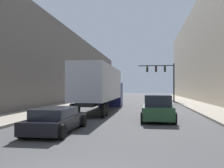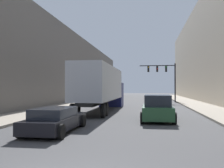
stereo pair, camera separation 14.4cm
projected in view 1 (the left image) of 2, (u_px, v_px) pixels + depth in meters
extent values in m
cube|color=gray|center=(191.00, 103.00, 33.39)|extent=(3.42, 80.00, 0.15)
cube|color=gray|center=(83.00, 102.00, 35.50)|extent=(3.42, 80.00, 0.15)
cube|color=#66605B|center=(52.00, 67.00, 36.25)|extent=(6.00, 80.00, 10.44)
cube|color=#B2B7C1|center=(100.00, 83.00, 22.14)|extent=(2.54, 11.33, 2.86)
cube|color=black|center=(100.00, 101.00, 22.11)|extent=(1.27, 11.33, 0.24)
cube|color=navy|center=(111.00, 95.00, 28.86)|extent=(2.54, 2.29, 2.70)
cylinder|color=black|center=(72.00, 110.00, 17.85)|extent=(0.25, 1.00, 1.00)
cylinder|color=black|center=(103.00, 111.00, 17.53)|extent=(0.25, 1.00, 1.00)
cylinder|color=black|center=(77.00, 109.00, 19.03)|extent=(0.25, 1.00, 1.00)
cylinder|color=black|center=(106.00, 109.00, 18.72)|extent=(0.25, 1.00, 1.00)
cylinder|color=black|center=(101.00, 102.00, 29.00)|extent=(0.25, 1.00, 1.00)
cylinder|color=black|center=(120.00, 102.00, 28.69)|extent=(0.25, 1.00, 1.00)
cube|color=black|center=(57.00, 122.00, 12.00)|extent=(1.73, 4.70, 0.56)
cube|color=#1E232D|center=(55.00, 112.00, 11.77)|extent=(1.53, 2.58, 0.43)
cylinder|color=black|center=(53.00, 120.00, 13.75)|extent=(0.25, 0.64, 0.64)
cylinder|color=black|center=(83.00, 121.00, 13.51)|extent=(0.25, 0.64, 0.64)
cylinder|color=black|center=(22.00, 131.00, 10.39)|extent=(0.25, 0.64, 0.64)
cylinder|color=black|center=(62.00, 132.00, 10.14)|extent=(0.25, 0.64, 0.64)
cube|color=#234C2D|center=(157.00, 111.00, 16.37)|extent=(1.83, 4.80, 0.78)
cube|color=#1E232D|center=(157.00, 100.00, 16.15)|extent=(1.61, 2.64, 0.69)
cylinder|color=black|center=(144.00, 112.00, 18.18)|extent=(0.25, 0.70, 0.70)
cylinder|color=black|center=(169.00, 112.00, 17.93)|extent=(0.25, 0.70, 0.70)
cylinder|color=black|center=(143.00, 118.00, 14.72)|extent=(0.25, 0.70, 0.70)
cylinder|color=black|center=(175.00, 118.00, 14.46)|extent=(0.25, 0.70, 0.70)
cylinder|color=black|center=(174.00, 83.00, 37.44)|extent=(0.20, 0.20, 5.82)
cube|color=black|center=(156.00, 66.00, 37.85)|extent=(5.29, 0.12, 0.12)
cube|color=black|center=(165.00, 69.00, 37.66)|extent=(0.30, 0.24, 0.90)
sphere|color=green|center=(165.00, 67.00, 37.52)|extent=(0.18, 0.18, 0.18)
cube|color=black|center=(156.00, 69.00, 37.84)|extent=(0.30, 0.24, 0.90)
sphere|color=red|center=(156.00, 69.00, 37.71)|extent=(0.18, 0.18, 0.18)
cube|color=black|center=(147.00, 69.00, 38.03)|extent=(0.30, 0.24, 0.90)
sphere|color=gold|center=(147.00, 67.00, 37.90)|extent=(0.18, 0.18, 0.18)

